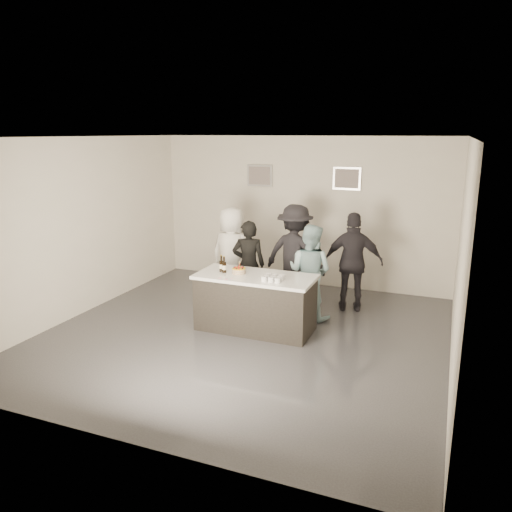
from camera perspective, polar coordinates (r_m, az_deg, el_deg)
name	(u,v)px	position (r m, az deg, el deg)	size (l,w,h in m)	color
floor	(244,335)	(7.86, -1.37, -8.98)	(6.00, 6.00, 0.00)	#3D3D42
ceiling	(243,137)	(7.24, -1.51, 13.44)	(6.00, 6.00, 0.00)	white
wall_back	(302,212)	(10.19, 5.23, 5.07)	(6.00, 0.04, 3.00)	silver
wall_front	(119,303)	(4.89, -15.42, -5.23)	(6.00, 0.04, 3.00)	silver
wall_left	(82,227)	(9.00, -19.31, 3.16)	(0.04, 6.00, 3.00)	silver
wall_right	(461,259)	(6.84, 22.36, -0.34)	(0.04, 6.00, 3.00)	silver
picture_left	(260,176)	(10.37, 0.44, 9.18)	(0.54, 0.04, 0.44)	#B2B2B7
picture_right	(347,178)	(9.86, 10.35, 8.71)	(0.54, 0.04, 0.44)	#B2B2B7
bar_counter	(255,303)	(7.91, -0.07, -5.35)	(1.86, 0.86, 0.90)	white
cake	(239,271)	(7.87, -1.97, -1.73)	(0.22, 0.22, 0.08)	gold
beer_bottle_a	(221,264)	(7.97, -3.99, -0.87)	(0.07, 0.07, 0.26)	black
beer_bottle_b	(224,265)	(7.90, -3.67, -1.00)	(0.07, 0.07, 0.26)	black
tumbler_cluster	(273,278)	(7.51, 1.99, -2.50)	(0.30, 0.30, 0.08)	orange
candles	(226,279)	(7.60, -3.50, -2.59)	(0.24, 0.08, 0.01)	pink
person_main_black	(249,265)	(8.79, -0.86, -1.01)	(0.58, 0.38, 1.59)	black
person_main_blue	(310,272)	(8.38, 6.16, -1.78)	(0.78, 0.61, 1.61)	#98BEC7
person_guest_left	(232,254)	(9.23, -2.76, 0.21)	(0.85, 0.56, 1.75)	white
person_guest_right	(353,262)	(8.82, 11.04, -0.70)	(1.02, 0.43, 1.74)	#252229
person_guest_back	(295,254)	(9.12, 4.46, 0.23)	(1.17, 0.67, 1.82)	black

